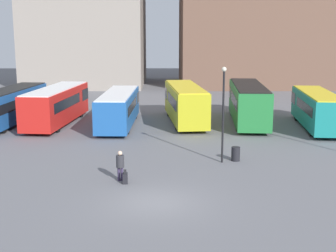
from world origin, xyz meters
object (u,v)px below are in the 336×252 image
at_px(bus_1, 57,104).
at_px(lamp_post_1, 223,107).
at_px(bus_0, 9,105).
at_px(trash_bin, 236,154).
at_px(bus_3, 185,102).
at_px(suitcase, 125,178).
at_px(bus_4, 248,102).
at_px(bus_5, 317,109).
at_px(bus_2, 119,108).
at_px(traveler, 120,163).

bearing_deg(bus_1, lamp_post_1, -128.17).
height_order(bus_0, trash_bin, bus_0).
bearing_deg(lamp_post_1, bus_3, 97.55).
height_order(bus_1, suitcase, bus_1).
bearing_deg(bus_3, bus_4, -97.88).
xyz_separation_m(bus_5, lamp_post_1, (-8.88, -10.23, 1.77)).
bearing_deg(bus_1, trash_bin, -125.45).
relative_size(bus_5, trash_bin, 12.09).
xyz_separation_m(suitcase, trash_bin, (6.31, 4.27, 0.15)).
bearing_deg(bus_0, trash_bin, -118.32).
bearing_deg(bus_0, bus_1, -84.17).
height_order(bus_2, suitcase, bus_2).
height_order(bus_0, lamp_post_1, lamp_post_1).
bearing_deg(bus_4, bus_5, -109.03).
bearing_deg(bus_4, trash_bin, 171.21).
bearing_deg(suitcase, bus_5, -49.99).
bearing_deg(suitcase, bus_1, 19.19).
bearing_deg(lamp_post_1, bus_0, 143.89).
distance_m(bus_2, lamp_post_1, 13.47).
bearing_deg(bus_5, lamp_post_1, 144.71).
xyz_separation_m(bus_2, trash_bin, (8.09, -10.88, -1.09)).
bearing_deg(suitcase, bus_4, -33.74).
xyz_separation_m(bus_3, lamp_post_1, (1.68, -12.70, 1.63)).
bearing_deg(bus_0, suitcase, -139.63).
xyz_separation_m(bus_3, bus_4, (5.36, -0.23, 0.07)).
height_order(bus_1, bus_2, bus_1).
relative_size(bus_1, lamp_post_1, 1.90).
relative_size(bus_3, bus_4, 0.93).
xyz_separation_m(bus_4, bus_5, (5.20, -2.24, -0.20)).
bearing_deg(bus_1, bus_0, 96.00).
height_order(traveler, suitcase, traveler).
relative_size(suitcase, trash_bin, 0.93).
xyz_separation_m(bus_4, trash_bin, (-2.82, -12.12, -1.36)).
relative_size(bus_5, suitcase, 13.05).
bearing_deg(bus_5, bus_4, 72.34).
distance_m(bus_4, bus_5, 5.67).
height_order(bus_0, suitcase, bus_0).
xyz_separation_m(bus_3, suitcase, (-3.77, -16.62, -1.43)).
relative_size(bus_3, trash_bin, 12.35).
height_order(bus_2, lamp_post_1, lamp_post_1).
bearing_deg(lamp_post_1, trash_bin, 21.86).
distance_m(bus_0, traveler, 18.93).
bearing_deg(trash_bin, bus_3, 101.62).
height_order(bus_3, suitcase, bus_3).
bearing_deg(bus_2, suitcase, -171.52).
xyz_separation_m(bus_1, bus_4, (16.18, 0.40, 0.11)).
distance_m(bus_0, bus_1, 4.02).
xyz_separation_m(bus_0, bus_2, (9.29, -0.83, -0.08)).
height_order(bus_1, trash_bin, bus_1).
xyz_separation_m(bus_2, traveler, (1.49, -14.71, -0.56)).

